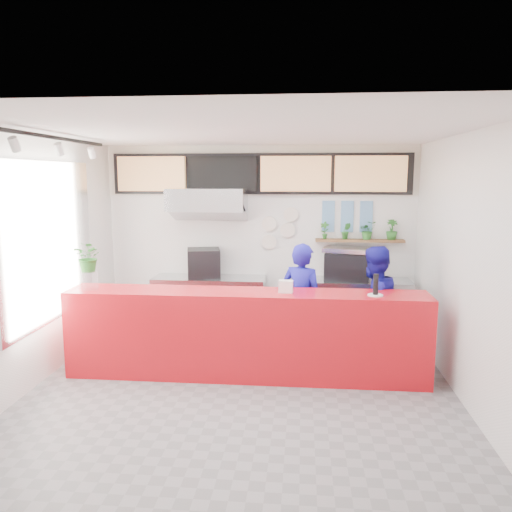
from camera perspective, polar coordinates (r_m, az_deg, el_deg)
The scene contains 44 objects.
floor at distance 6.17m, azimuth -1.58°, elevation -14.93°, with size 5.00×5.00×0.00m, color slate.
ceiling at distance 5.66m, azimuth -1.72°, elevation 14.04°, with size 5.00×5.00×0.00m, color silver.
wall_back at distance 8.19m, azimuth 0.47°, elevation 2.00°, with size 5.00×5.00×0.00m, color white.
wall_left at distance 6.52m, azimuth -24.03°, elevation -0.64°, with size 5.00×5.00×0.00m, color white.
wall_right at distance 5.97m, azimuth 22.94°, elevation -1.40°, with size 5.00×5.00×0.00m, color white.
service_counter at distance 6.34m, azimuth -1.16°, elevation -8.92°, with size 4.50×0.60×1.10m, color red.
cream_band at distance 8.11m, azimuth 0.48°, elevation 9.72°, with size 5.00×0.02×0.80m, color beige.
prep_bench at distance 8.20m, azimuth -5.32°, elevation -5.50°, with size 1.80×0.60×0.90m, color #B2B5BA.
panini_oven at distance 8.07m, azimuth -6.00°, elevation -0.81°, with size 0.51×0.51×0.46m, color black.
extraction_hood at distance 7.89m, azimuth -5.57°, elevation 6.43°, with size 1.20×0.70×0.35m, color #B2B5BA.
hood_lip at distance 7.91m, azimuth -5.55°, elevation 4.98°, with size 1.20×0.70×0.08m, color #B2B5BA.
right_bench at distance 8.10m, azimuth 10.96°, elevation -5.81°, with size 1.80×0.60×0.90m, color #B2B5BA.
espresso_machine at distance 7.95m, azimuth 10.38°, elevation -1.16°, with size 0.67×0.48×0.43m, color black.
espresso_tray at distance 7.91m, azimuth 10.43°, elevation 0.74°, with size 0.71×0.49×0.07m, color #B9BBC1.
herb_shelf at distance 8.11m, azimuth 11.75°, elevation 1.74°, with size 1.40×0.18×0.04m, color brown.
menu_board_far_left at distance 8.34m, azimuth -11.82°, elevation 9.17°, with size 1.10×0.10×0.55m, color tan.
menu_board_mid_left at distance 8.08m, azimuth -3.82°, elevation 9.35°, with size 1.10×0.10×0.55m, color black.
menu_board_mid_right at distance 7.97m, azimuth 4.55°, elevation 9.35°, with size 1.10×0.10×0.55m, color tan.
menu_board_far_right at distance 8.04m, azimuth 12.95°, elevation 9.14°, with size 1.10×0.10×0.55m, color tan.
soffit at distance 8.08m, azimuth 0.46°, elevation 9.37°, with size 4.80×0.04×0.65m, color black.
window_pane at distance 6.74m, azimuth -22.68°, elevation 1.46°, with size 0.04×2.20×1.90m, color silver.
window_frame at distance 6.73m, azimuth -22.53°, elevation 1.46°, with size 0.03×2.30×2.00m, color #B2B5BA.
track_rail at distance 6.26m, azimuth -21.63°, elevation 12.39°, with size 0.05×2.40×0.04m, color black.
dec_plate_a at distance 8.12m, azimuth 1.51°, elevation 3.71°, with size 0.24×0.24×0.03m, color silver.
dec_plate_b at distance 8.11m, azimuth 3.63°, elevation 2.99°, with size 0.24×0.24×0.03m, color silver.
dec_plate_c at distance 8.15m, azimuth 1.51°, elevation 1.61°, with size 0.24×0.24×0.03m, color silver.
dec_plate_d at distance 8.09m, azimuth 4.00°, elevation 4.74°, with size 0.24×0.24×0.03m, color silver.
photo_frame_a at distance 8.10m, azimuth 8.28°, elevation 5.38°, with size 0.20×0.02×0.25m, color #598CBF.
photo_frame_b at distance 8.12m, azimuth 10.40°, elevation 5.34°, with size 0.20×0.02×0.25m, color #598CBF.
photo_frame_c at distance 8.15m, azimuth 12.51°, elevation 5.29°, with size 0.20×0.02×0.25m, color #598CBF.
photo_frame_d at distance 8.12m, azimuth 8.24°, elevation 3.62°, with size 0.20×0.02×0.25m, color #598CBF.
photo_frame_e at distance 8.14m, azimuth 10.35°, elevation 3.58°, with size 0.20×0.02×0.25m, color #598CBF.
photo_frame_f at distance 8.17m, azimuth 12.45°, elevation 3.54°, with size 0.20×0.02×0.25m, color #598CBF.
staff_center at distance 6.81m, azimuth 5.24°, elevation -5.35°, with size 0.60×0.39×1.64m, color #171591.
staff_right at distance 6.79m, azimuth 13.21°, elevation -5.69°, with size 0.79×0.61×1.62m, color #171591.
herb_a at distance 8.05m, azimuth 7.83°, elevation 2.93°, with size 0.15×0.10×0.28m, color #286A25.
herb_b at distance 8.07m, azimuth 10.25°, elevation 2.84°, with size 0.15×0.12×0.26m, color #286A25.
herb_c at distance 8.10m, azimuth 12.65°, elevation 2.89°, with size 0.26×0.23×0.29m, color #286A25.
herb_d at distance 8.16m, azimuth 15.26°, elevation 2.93°, with size 0.18×0.16×0.32m, color #286A25.
glass_vase at distance 6.64m, azimuth -18.41°, elevation -2.62°, with size 0.19×0.19×0.24m, color white.
basil_vase at distance 6.58m, azimuth -18.54°, elevation -0.09°, with size 0.35×0.30×0.39m, color #286A25.
napkin_holder at distance 6.14m, azimuth 3.43°, elevation -3.50°, with size 0.17×0.11×0.15m, color white.
white_plate at distance 6.15m, azimuth 13.48°, elevation -4.37°, with size 0.18×0.18×0.01m, color white.
pepper_mill at distance 6.12m, azimuth 13.53°, elevation -3.16°, with size 0.06×0.06×0.25m, color black.
Camera 1 is at (0.69, -5.59, 2.52)m, focal length 35.00 mm.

